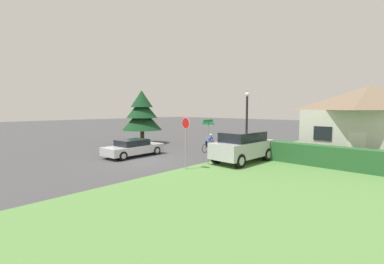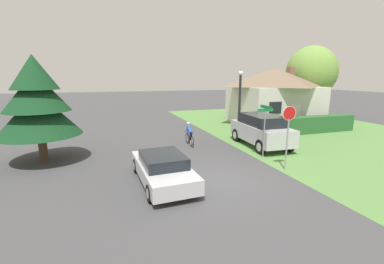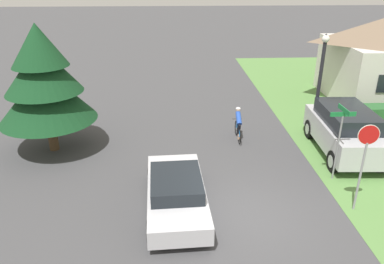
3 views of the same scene
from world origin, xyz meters
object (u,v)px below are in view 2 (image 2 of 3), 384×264
object	(u,v)px
deciduous_tree_right	(311,72)
parked_suv_right	(261,130)
cyclist	(190,134)
street_name_sign	(265,122)
stop_sign	(288,127)
street_lamp	(240,100)
conifer_tall_near	(37,102)
cottage_house	(274,95)
sedan_left_lane	(163,168)

from	to	relation	value
deciduous_tree_right	parked_suv_right	bearing A→B (deg)	-143.40
deciduous_tree_right	cyclist	bearing A→B (deg)	-156.44
street_name_sign	deciduous_tree_right	world-z (taller)	deciduous_tree_right
stop_sign	street_lamp	size ratio (longest dim) A/B	0.63
cyclist	stop_sign	xyz separation A→B (m)	(2.84, -5.55, 1.33)
stop_sign	deciduous_tree_right	distance (m)	17.49
street_lamp	street_name_sign	xyz separation A→B (m)	(-0.52, -3.64, -0.81)
street_lamp	conifer_tall_near	distance (m)	11.42
parked_suv_right	cottage_house	bearing A→B (deg)	-37.59
cyclist	street_name_sign	size ratio (longest dim) A/B	0.60
deciduous_tree_right	sedan_left_lane	bearing A→B (deg)	-146.69
sedan_left_lane	conifer_tall_near	size ratio (longest dim) A/B	0.85
sedan_left_lane	parked_suv_right	size ratio (longest dim) A/B	0.96
cyclist	street_lamp	size ratio (longest dim) A/B	0.36
cottage_house	stop_sign	world-z (taller)	cottage_house
sedan_left_lane	conifer_tall_near	distance (m)	7.29
parked_suv_right	street_lamp	size ratio (longest dim) A/B	1.00
street_lamp	street_name_sign	bearing A→B (deg)	-98.06
street_lamp	deciduous_tree_right	bearing A→B (deg)	29.44
street_lamp	parked_suv_right	bearing A→B (deg)	-66.77
cottage_house	sedan_left_lane	world-z (taller)	cottage_house
sedan_left_lane	street_name_sign	bearing A→B (deg)	-77.46
stop_sign	street_name_sign	xyz separation A→B (m)	(0.07, 1.90, -0.11)
cottage_house	street_lamp	distance (m)	8.14
parked_suv_right	street_name_sign	xyz separation A→B (m)	(-1.20, -2.06, 0.90)
sedan_left_lane	street_name_sign	distance (m)	6.09
sedan_left_lane	street_lamp	xyz separation A→B (m)	(6.26, 5.20, 2.12)
street_lamp	conifer_tall_near	bearing A→B (deg)	-176.80
stop_sign	street_lamp	bearing A→B (deg)	-90.40
cyclist	parked_suv_right	world-z (taller)	parked_suv_right
cottage_house	stop_sign	size ratio (longest dim) A/B	2.57
conifer_tall_near	sedan_left_lane	bearing A→B (deg)	-41.56
street_name_sign	deciduous_tree_right	bearing A→B (deg)	39.98
cyclist	street_name_sign	distance (m)	4.83
cottage_house	deciduous_tree_right	distance (m)	5.96
parked_suv_right	stop_sign	xyz separation A→B (m)	(-1.26, -3.96, 1.01)
sedan_left_lane	street_lamp	size ratio (longest dim) A/B	0.96
parked_suv_right	deciduous_tree_right	bearing A→B (deg)	-50.65
sedan_left_lane	cyclist	distance (m)	5.93
stop_sign	conifer_tall_near	distance (m)	11.92
stop_sign	deciduous_tree_right	xyz separation A→B (m)	(12.30, 12.15, 2.65)
cyclist	deciduous_tree_right	world-z (taller)	deciduous_tree_right
cottage_house	street_name_sign	size ratio (longest dim) A/B	2.72
cyclist	street_name_sign	world-z (taller)	street_name_sign
sedan_left_lane	street_lamp	world-z (taller)	street_lamp
parked_suv_right	conifer_tall_near	bearing A→B (deg)	88.27
parked_suv_right	stop_sign	world-z (taller)	stop_sign
cyclist	conifer_tall_near	size ratio (longest dim) A/B	0.32
cyclist	deciduous_tree_right	size ratio (longest dim) A/B	0.23
cottage_house	conifer_tall_near	world-z (taller)	conifer_tall_near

